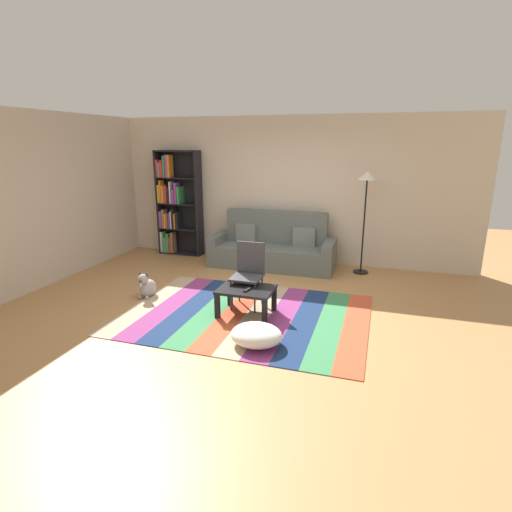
{
  "coord_description": "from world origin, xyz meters",
  "views": [
    {
      "loc": [
        1.7,
        -4.99,
        2.22
      ],
      "look_at": [
        0.02,
        0.36,
        0.65
      ],
      "focal_mm": 28.53,
      "sensor_mm": 36.0,
      "label": 1
    }
  ],
  "objects_px": {
    "pouf": "(256,335)",
    "standing_lamp": "(366,189)",
    "bookshelf": "(174,204)",
    "folding_chair": "(249,269)",
    "coffee_table": "(246,293)",
    "tv_remote": "(247,290)",
    "dog": "(147,287)",
    "couch": "(273,248)"
  },
  "relations": [
    {
      "from": "dog",
      "to": "coffee_table",
      "type": "bearing_deg",
      "value": -6.18
    },
    {
      "from": "couch",
      "to": "standing_lamp",
      "type": "relative_size",
      "value": 1.28
    },
    {
      "from": "coffee_table",
      "to": "dog",
      "type": "bearing_deg",
      "value": 173.82
    },
    {
      "from": "dog",
      "to": "standing_lamp",
      "type": "bearing_deg",
      "value": 36.0
    },
    {
      "from": "bookshelf",
      "to": "folding_chair",
      "type": "distance_m",
      "value": 3.24
    },
    {
      "from": "couch",
      "to": "dog",
      "type": "distance_m",
      "value": 2.5
    },
    {
      "from": "couch",
      "to": "bookshelf",
      "type": "height_order",
      "value": "bookshelf"
    },
    {
      "from": "couch",
      "to": "pouf",
      "type": "bearing_deg",
      "value": -78.31
    },
    {
      "from": "bookshelf",
      "to": "coffee_table",
      "type": "distance_m",
      "value": 3.55
    },
    {
      "from": "couch",
      "to": "standing_lamp",
      "type": "bearing_deg",
      "value": 2.6
    },
    {
      "from": "coffee_table",
      "to": "pouf",
      "type": "bearing_deg",
      "value": -63.88
    },
    {
      "from": "coffee_table",
      "to": "pouf",
      "type": "distance_m",
      "value": 0.89
    },
    {
      "from": "dog",
      "to": "standing_lamp",
      "type": "height_order",
      "value": "standing_lamp"
    },
    {
      "from": "coffee_table",
      "to": "pouf",
      "type": "xyz_separation_m",
      "value": [
        0.38,
        -0.78,
        -0.18
      ]
    },
    {
      "from": "standing_lamp",
      "to": "tv_remote",
      "type": "relative_size",
      "value": 11.75
    },
    {
      "from": "coffee_table",
      "to": "tv_remote",
      "type": "distance_m",
      "value": 0.11
    },
    {
      "from": "coffee_table",
      "to": "folding_chair",
      "type": "distance_m",
      "value": 0.39
    },
    {
      "from": "standing_lamp",
      "to": "folding_chair",
      "type": "height_order",
      "value": "standing_lamp"
    },
    {
      "from": "dog",
      "to": "standing_lamp",
      "type": "distance_m",
      "value": 3.89
    },
    {
      "from": "bookshelf",
      "to": "couch",
      "type": "bearing_deg",
      "value": -7.52
    },
    {
      "from": "couch",
      "to": "folding_chair",
      "type": "relative_size",
      "value": 2.51
    },
    {
      "from": "couch",
      "to": "dog",
      "type": "relative_size",
      "value": 5.69
    },
    {
      "from": "folding_chair",
      "to": "standing_lamp",
      "type": "bearing_deg",
      "value": 67.96
    },
    {
      "from": "pouf",
      "to": "folding_chair",
      "type": "height_order",
      "value": "folding_chair"
    },
    {
      "from": "bookshelf",
      "to": "tv_remote",
      "type": "distance_m",
      "value": 3.62
    },
    {
      "from": "coffee_table",
      "to": "dog",
      "type": "distance_m",
      "value": 1.63
    },
    {
      "from": "coffee_table",
      "to": "pouf",
      "type": "height_order",
      "value": "coffee_table"
    },
    {
      "from": "pouf",
      "to": "dog",
      "type": "distance_m",
      "value": 2.22
    },
    {
      "from": "standing_lamp",
      "to": "couch",
      "type": "bearing_deg",
      "value": -177.4
    },
    {
      "from": "coffee_table",
      "to": "dog",
      "type": "height_order",
      "value": "dog"
    },
    {
      "from": "couch",
      "to": "tv_remote",
      "type": "distance_m",
      "value": 2.35
    },
    {
      "from": "bookshelf",
      "to": "pouf",
      "type": "relative_size",
      "value": 3.51
    },
    {
      "from": "bookshelf",
      "to": "standing_lamp",
      "type": "relative_size",
      "value": 1.18
    },
    {
      "from": "couch",
      "to": "folding_chair",
      "type": "height_order",
      "value": "couch"
    },
    {
      "from": "bookshelf",
      "to": "dog",
      "type": "bearing_deg",
      "value": -71.98
    },
    {
      "from": "folding_chair",
      "to": "tv_remote",
      "type": "bearing_deg",
      "value": -60.83
    },
    {
      "from": "pouf",
      "to": "standing_lamp",
      "type": "relative_size",
      "value": 0.33
    },
    {
      "from": "pouf",
      "to": "standing_lamp",
      "type": "distance_m",
      "value": 3.52
    },
    {
      "from": "bookshelf",
      "to": "standing_lamp",
      "type": "height_order",
      "value": "bookshelf"
    },
    {
      "from": "tv_remote",
      "to": "bookshelf",
      "type": "bearing_deg",
      "value": 144.05
    },
    {
      "from": "couch",
      "to": "pouf",
      "type": "height_order",
      "value": "couch"
    },
    {
      "from": "coffee_table",
      "to": "folding_chair",
      "type": "height_order",
      "value": "folding_chair"
    }
  ]
}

